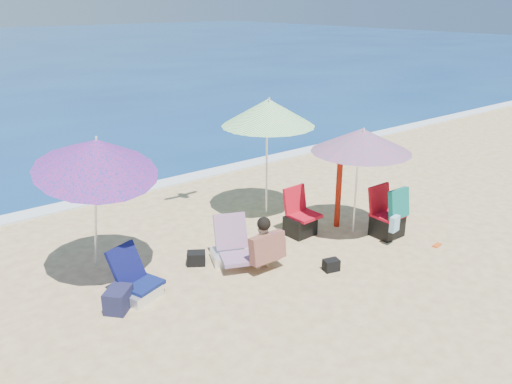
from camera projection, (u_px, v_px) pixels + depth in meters
ground at (309, 268)px, 8.46m from camera, size 120.00×120.00×0.00m
foam at (158, 185)px, 12.21m from camera, size 120.00×0.50×0.04m
umbrella_turquoise at (362, 140)px, 9.10m from camera, size 2.35×2.35×2.03m
umbrella_striped at (268, 112)px, 9.85m from camera, size 2.00×2.00×2.39m
umbrella_blue at (96, 156)px, 7.44m from camera, size 1.84×1.91×2.44m
furled_umbrella at (339, 188)px, 9.77m from camera, size 0.15×0.15×1.42m
chair_navy at (136, 284)px, 7.60m from camera, size 0.74×0.80×0.74m
chair_rainbow at (231, 250)px, 8.61m from camera, size 0.79×0.99×0.77m
camp_chair_left at (300, 221)px, 9.60m from camera, size 0.57×0.56×0.89m
camp_chair_right at (388, 219)px, 9.49m from camera, size 0.64×0.71×0.97m
person_center at (264, 244)px, 8.29m from camera, size 0.62×0.52×0.91m
bag_navy_a at (118, 299)px, 7.29m from camera, size 0.50×0.49×0.32m
bag_black_a at (196, 258)px, 8.55m from camera, size 0.37×0.35×0.22m
bag_tan at (279, 244)px, 9.05m from camera, size 0.29×0.25×0.21m
bag_navy_b at (391, 203)px, 10.74m from camera, size 0.51×0.43×0.33m
bag_black_b at (331, 265)px, 8.36m from camera, size 0.29×0.23×0.19m
orange_item at (437, 245)px, 9.22m from camera, size 0.21×0.11×0.03m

